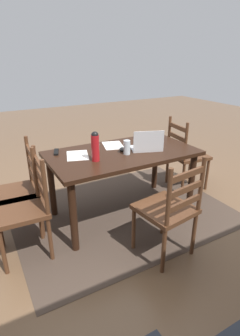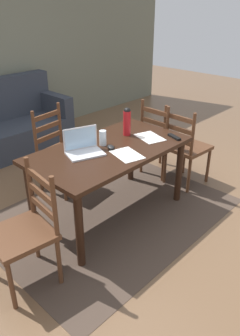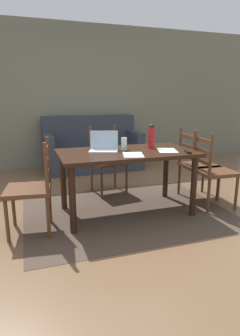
% 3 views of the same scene
% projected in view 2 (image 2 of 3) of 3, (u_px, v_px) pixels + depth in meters
% --- Properties ---
extents(ground_plane, '(14.00, 14.00, 0.00)m').
position_uv_depth(ground_plane, '(111.00, 213.00, 3.48)').
color(ground_plane, brown).
extents(area_rug, '(2.37, 1.78, 0.01)m').
position_uv_depth(area_rug, '(111.00, 213.00, 3.48)').
color(area_rug, '#47382D').
rests_on(area_rug, ground).
extents(dining_table, '(1.55, 0.85, 0.75)m').
position_uv_depth(dining_table, '(110.00, 157.00, 3.18)').
color(dining_table, black).
rests_on(dining_table, ground).
extents(chair_far_head, '(0.50, 0.50, 0.95)m').
position_uv_depth(chair_far_head, '(60.00, 151.00, 3.75)').
color(chair_far_head, '#56331E').
rests_on(chair_far_head, ground).
extents(chair_right_far, '(0.46, 0.46, 0.95)m').
position_uv_depth(chair_right_far, '(162.00, 140.00, 4.06)').
color(chair_right_far, '#56331E').
rests_on(chair_right_far, ground).
extents(chair_right_near, '(0.47, 0.47, 0.95)m').
position_uv_depth(chair_right_near, '(185.00, 147.00, 3.85)').
color(chair_right_near, '#56331E').
rests_on(chair_right_near, ground).
extents(chair_left_near, '(0.49, 0.49, 0.95)m').
position_uv_depth(chair_left_near, '(26.00, 231.00, 2.47)').
color(chair_left_near, '#56331E').
rests_on(chair_left_near, ground).
extents(couch, '(1.80, 0.80, 1.00)m').
position_uv_depth(couch, '(4.00, 127.00, 4.75)').
color(couch, '#2D333D').
rests_on(couch, ground).
extents(laptop, '(0.38, 0.32, 0.23)m').
position_uv_depth(laptop, '(83.00, 147.00, 3.01)').
color(laptop, silver).
rests_on(laptop, dining_table).
extents(water_bottle, '(0.08, 0.08, 0.29)m').
position_uv_depth(water_bottle, '(127.00, 121.00, 3.36)').
color(water_bottle, red).
rests_on(water_bottle, dining_table).
extents(drinking_glass, '(0.07, 0.07, 0.15)m').
position_uv_depth(drinking_glass, '(103.00, 138.00, 3.16)').
color(drinking_glass, silver).
rests_on(drinking_glass, dining_table).
extents(computer_mouse, '(0.10, 0.12, 0.03)m').
position_uv_depth(computer_mouse, '(111.00, 147.00, 3.11)').
color(computer_mouse, black).
rests_on(computer_mouse, dining_table).
extents(tv_remote, '(0.09, 0.18, 0.02)m').
position_uv_depth(tv_remote, '(174.00, 137.00, 3.35)').
color(tv_remote, black).
rests_on(tv_remote, dining_table).
extents(paper_stack_left, '(0.29, 0.35, 0.00)m').
position_uv_depth(paper_stack_left, '(150.00, 137.00, 3.36)').
color(paper_stack_left, white).
rests_on(paper_stack_left, dining_table).
extents(paper_stack_right, '(0.28, 0.34, 0.00)m').
position_uv_depth(paper_stack_right, '(127.00, 155.00, 2.99)').
color(paper_stack_right, white).
rests_on(paper_stack_right, dining_table).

